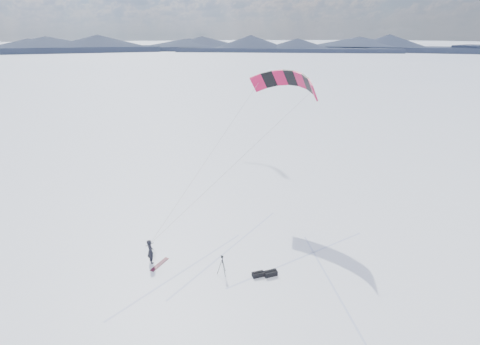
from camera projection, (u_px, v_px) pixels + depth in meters
ground at (225, 286)px, 19.93m from camera, size 1800.00×1800.00×0.00m
horizon_hills at (224, 238)px, 18.75m from camera, size 704.00×705.94×8.17m
snow_tracks at (193, 298)px, 19.04m from camera, size 13.93×9.84×0.01m
snowkiter at (152, 262)px, 22.02m from camera, size 0.42×0.61×1.63m
snowboard at (160, 264)px, 21.78m from camera, size 1.44×1.03×0.04m
tripod at (222, 263)px, 20.63m from camera, size 0.60×0.53×1.28m
gear_bag_a at (271, 273)px, 20.75m from camera, size 0.85×0.53×0.35m
gear_bag_b at (258, 274)px, 20.68m from camera, size 0.77×0.50×0.32m
power_kite at (287, 82)px, 26.43m from camera, size 13.67×6.15×9.67m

